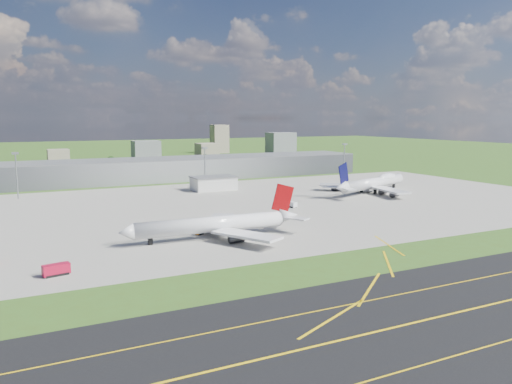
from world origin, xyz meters
name	(u,v)px	position (x,y,z in m)	size (l,w,h in m)	color
ground	(174,182)	(0.00, 150.00, 0.00)	(1400.00, 1400.00, 0.00)	#38581B
taxiway	(495,304)	(0.00, -110.00, 0.03)	(1400.00, 60.00, 0.06)	black
apron	(256,205)	(10.00, 40.00, 0.04)	(360.00, 190.00, 0.08)	gray
terminal	(168,169)	(0.00, 165.00, 7.50)	(300.00, 42.00, 15.00)	gray
ops_building	(214,184)	(10.00, 100.00, 4.00)	(26.00, 16.00, 8.00)	silver
mast_west	(16,167)	(-100.00, 115.00, 17.71)	(3.50, 2.00, 25.90)	gray
mast_center	(205,160)	(10.00, 115.00, 17.71)	(3.50, 2.00, 25.90)	gray
mast_east	(344,154)	(120.00, 115.00, 17.71)	(3.50, 2.00, 25.90)	gray
airliner_red_twin	(218,225)	(-34.91, -18.43, 5.10)	(69.77, 54.44, 19.16)	silver
airliner_blue_quad	(374,183)	(93.33, 48.59, 5.61)	(74.19, 56.59, 20.18)	silver
fire_truck	(56,270)	(-92.81, -39.98, 1.65)	(7.79, 4.11, 3.31)	#A90C2A
tug_yellow	(199,232)	(-39.23, -10.31, 0.91)	(4.00, 3.57, 1.74)	#C3720B
van_white_near	(292,205)	(22.52, 24.93, 1.41)	(3.13, 5.82, 2.80)	white
van_white_far	(369,190)	(91.07, 49.55, 1.13)	(4.65, 3.33, 2.23)	silver
bldg_cw	(58,156)	(-60.00, 340.00, 7.00)	(20.00, 18.00, 14.00)	gray
bldg_c	(146,152)	(20.00, 310.00, 11.00)	(26.00, 20.00, 22.00)	slate
bldg_ce	(207,150)	(100.00, 350.00, 8.00)	(22.00, 24.00, 16.00)	gray
bldg_e	(281,145)	(180.00, 320.00, 14.00)	(30.00, 22.00, 28.00)	slate
bldg_tall_e	(219,139)	(140.00, 410.00, 18.00)	(20.00, 18.00, 36.00)	gray
tree_w	(1,167)	(-110.00, 265.00, 4.86)	(6.75, 6.75, 8.25)	#382314
tree_c	(111,161)	(-20.00, 280.00, 5.84)	(8.10, 8.10, 9.90)	#382314
tree_e	(205,158)	(70.00, 275.00, 5.51)	(7.65, 7.65, 9.35)	#382314
tree_far_e	(280,155)	(160.00, 285.00, 4.53)	(6.30, 6.30, 7.70)	#382314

